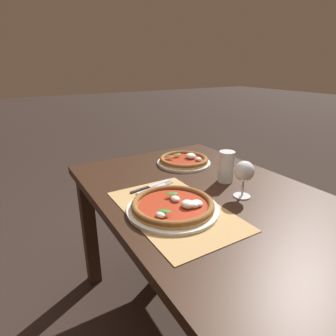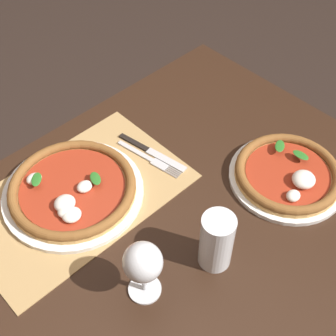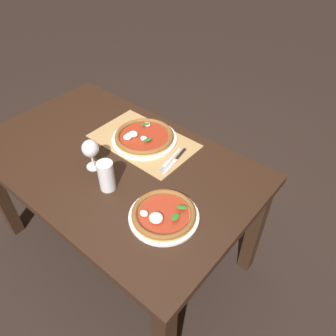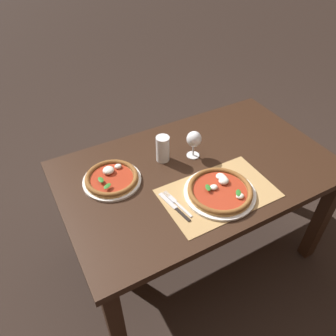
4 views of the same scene
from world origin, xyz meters
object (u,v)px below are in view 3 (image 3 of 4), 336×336
Objects in this scene: pizza_near at (144,137)px; fork at (170,160)px; pint_glass at (107,176)px; knife at (175,161)px; pizza_far at (163,215)px; wine_glass at (91,150)px.

fork is (-0.21, 0.04, -0.02)m from pizza_near.
pint_glass is 0.68× the size of knife.
pizza_far is 1.88× the size of wine_glass.
pizza_near is 2.22× the size of wine_glass.
wine_glass is 0.72× the size of knife.
knife is (-0.23, 0.03, -0.02)m from pizza_near.
pizza_near is 0.24m from knife.
pint_glass is (-0.12, 0.36, 0.05)m from pizza_near.
pizza_far is 0.31m from pint_glass.
pint_glass is (-0.16, 0.05, -0.04)m from wine_glass.
pint_glass is 0.36m from knife.
pizza_near is 0.32m from wine_glass.
pizza_far is at bearing 177.25° from wine_glass.
fork is at bearing 26.91° from knife.
pizza_far is at bearing -174.58° from pint_glass.
pint_glass reaches higher than pizza_far.
pizza_near reaches higher than fork.
pizza_far reaches higher than fork.
fork is (0.21, -0.29, -0.01)m from pizza_far.
knife is at bearing -58.37° from pizza_far.
pint_glass reaches higher than knife.
fork is at bearing -106.63° from pint_glass.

